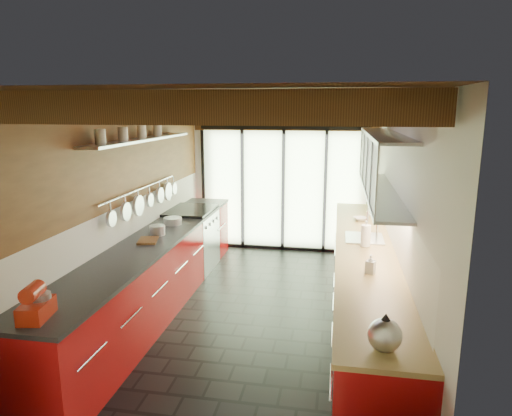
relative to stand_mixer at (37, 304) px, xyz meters
name	(u,v)px	position (x,y,z in m)	size (l,w,h in m)	color
ground	(256,315)	(1.27, 2.24, -1.03)	(5.50, 5.50, 0.00)	black
room_shell	(256,181)	(1.27, 2.24, 0.62)	(5.50, 5.50, 5.50)	silver
ceiling_beams	(261,109)	(1.27, 2.62, 1.43)	(3.14, 5.06, 4.90)	#593316
glass_door	(284,157)	(1.27, 4.94, 0.63)	(2.95, 0.10, 2.90)	#C6EAAD
left_counter	(156,272)	(-0.01, 2.24, -0.57)	(0.68, 5.00, 0.92)	#A60E0F
range_stove	(192,240)	(-0.01, 3.69, -0.56)	(0.66, 0.90, 0.97)	silver
right_counter	(364,286)	(2.54, 2.24, -0.57)	(0.68, 5.00, 0.92)	#A60E0F
sink_assembly	(365,235)	(2.56, 2.64, -0.07)	(0.45, 0.52, 0.43)	silver
upper_cabinets_right	(383,164)	(2.70, 2.54, 0.82)	(0.34, 3.00, 3.00)	silver
left_wall_fixtures	(145,164)	(-0.20, 2.53, 0.75)	(0.28, 2.60, 0.96)	silver
stand_mixer	(37,304)	(0.00, 0.00, 0.00)	(0.23, 0.34, 0.28)	#AC1F0D
pot_large	(157,230)	(0.00, 2.35, -0.05)	(0.19, 0.19, 0.12)	silver
pot_small	(173,221)	(0.00, 2.89, -0.06)	(0.25, 0.25, 0.10)	silver
cutting_board	(148,241)	(0.00, 2.06, -0.10)	(0.22, 0.30, 0.03)	brown
kettle	(385,333)	(2.54, -0.01, 0.00)	(0.27, 0.30, 0.27)	silver
paper_towel	(366,236)	(2.54, 2.32, 0.01)	(0.14, 0.14, 0.30)	white
soap_bottle	(371,264)	(2.54, 1.43, -0.02)	(0.08, 0.09, 0.19)	silver
bowl	(361,219)	(2.54, 3.57, -0.09)	(0.19, 0.19, 0.05)	silver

